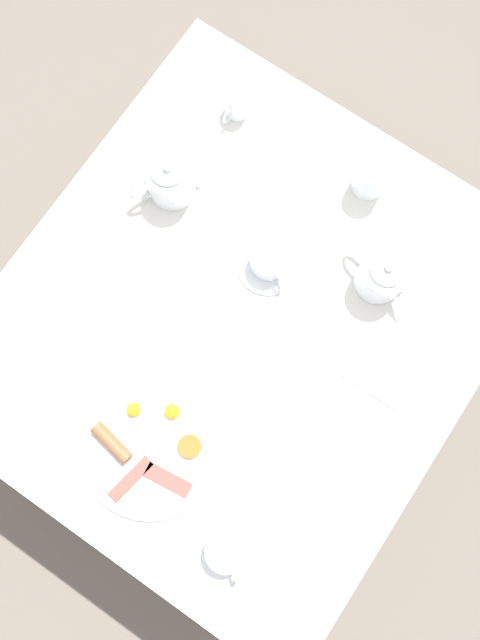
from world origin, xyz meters
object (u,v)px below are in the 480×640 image
object	(u,v)px
teacup_with_saucer_right	(269,261)
fork_by_plate	(275,409)
spoon_for_tea	(365,387)
teapot_near	(382,275)
teacup_with_saucer_left	(227,549)
teapot_far	(170,180)
breakfast_plate	(150,443)
knife_by_plate	(14,380)
creamer_jug	(237,103)
water_glass_tall	(372,175)

from	to	relation	value
teacup_with_saucer_right	fork_by_plate	distance (m)	0.31
fork_by_plate	spoon_for_tea	size ratio (longest dim) A/B	1.07
teapot_near	teacup_with_saucer_left	bearing A→B (deg)	-70.69
teapot_far	spoon_for_tea	bearing A→B (deg)	-68.46
breakfast_plate	teacup_with_saucer_right	bearing A→B (deg)	-178.79
teacup_with_saucer_left	knife_by_plate	size ratio (longest dim) A/B	0.86
breakfast_plate	creamer_jug	world-z (taller)	creamer_jug
water_glass_tall	knife_by_plate	size ratio (longest dim) A/B	0.67
fork_by_plate	knife_by_plate	size ratio (longest dim) A/B	1.05
breakfast_plate	teapot_near	bearing A→B (deg)	159.73
water_glass_tall	knife_by_plate	world-z (taller)	water_glass_tall
teapot_far	teacup_with_saucer_right	xyz separation A→B (m)	(0.02, 0.27, -0.03)
teacup_with_saucer_right	fork_by_plate	world-z (taller)	teacup_with_saucer_right
water_glass_tall	teapot_far	bearing A→B (deg)	-54.56
teapot_near	spoon_for_tea	distance (m)	0.23
teapot_near	spoon_for_tea	bearing A→B (deg)	-48.71
teapot_near	teacup_with_saucer_left	distance (m)	0.63
creamer_jug	knife_by_plate	xyz separation A→B (m)	(0.77, -0.04, -0.03)
teapot_near	knife_by_plate	bearing A→B (deg)	-114.70
spoon_for_tea	teacup_with_saucer_left	bearing A→B (deg)	-7.83
teacup_with_saucer_right	teapot_far	bearing A→B (deg)	-94.60
teapot_near	knife_by_plate	distance (m)	0.80
teacup_with_saucer_left	creamer_jug	size ratio (longest dim) A/B	1.73
teapot_far	teacup_with_saucer_right	size ratio (longest dim) A/B	1.17
water_glass_tall	creamer_jug	world-z (taller)	water_glass_tall
teapot_near	knife_by_plate	size ratio (longest dim) A/B	1.14
teapot_far	breakfast_plate	bearing A→B (deg)	-115.23
teapot_near	creamer_jug	world-z (taller)	teapot_near
water_glass_tall	teapot_near	bearing A→B (deg)	37.11
teacup_with_saucer_right	teapot_near	bearing A→B (deg)	114.85
breakfast_plate	teapot_near	size ratio (longest dim) A/B	1.59
teapot_far	water_glass_tall	bearing A→B (deg)	-20.47
teapot_near	creamer_jug	distance (m)	0.50
teacup_with_saucer_right	fork_by_plate	xyz separation A→B (m)	(0.25, 0.18, -0.02)
fork_by_plate	knife_by_plate	world-z (taller)	same
teapot_near	fork_by_plate	xyz separation A→B (m)	(0.35, -0.03, -0.05)
breakfast_plate	fork_by_plate	xyz separation A→B (m)	(-0.20, 0.17, -0.01)
knife_by_plate	spoon_for_tea	xyz separation A→B (m)	(-0.40, 0.61, 0.00)
knife_by_plate	teapot_near	bearing A→B (deg)	139.74
teapot_far	knife_by_plate	distance (m)	0.53
teapot_far	water_glass_tall	distance (m)	0.43
teapot_near	teacup_with_saucer_left	size ratio (longest dim) A/B	1.32
breakfast_plate	teacup_with_saucer_left	distance (m)	0.26
knife_by_plate	spoon_for_tea	size ratio (longest dim) A/B	1.02
teapot_near	breakfast_plate	bearing A→B (deg)	-94.70
teapot_far	creamer_jug	world-z (taller)	teapot_far
teacup_with_saucer_left	creamer_jug	distance (m)	0.94
breakfast_plate	teapot_far	size ratio (longest dim) A/B	1.80
teapot_far	knife_by_plate	size ratio (longest dim) A/B	1.01
knife_by_plate	fork_by_plate	bearing A→B (deg)	118.03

